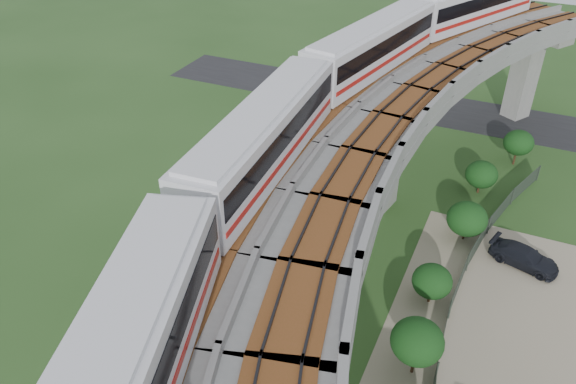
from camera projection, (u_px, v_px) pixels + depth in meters
ground at (321, 280)px, 37.77m from camera, size 160.00×160.00×0.00m
dirt_lot at (540, 373)px, 31.42m from camera, size 18.00×26.00×0.04m
asphalt_road at (424, 107)px, 60.50m from camera, size 60.00×8.00×0.03m
viaduct at (390, 179)px, 31.43m from camera, size 19.58×73.98×11.40m
metro_train at (353, 95)px, 33.07m from camera, size 12.03×61.25×3.64m
fence at (471, 316)px, 34.00m from camera, size 3.87×38.73×1.50m
tree_0 at (519, 143)px, 49.25m from camera, size 2.60×2.60×3.30m
tree_1 at (482, 174)px, 45.68m from camera, size 2.61×2.61×2.85m
tree_2 at (467, 219)px, 40.44m from camera, size 2.92×2.92×3.09m
tree_3 at (432, 281)px, 35.10m from camera, size 2.52×2.52×2.84m
tree_4 at (417, 342)px, 30.10m from camera, size 2.91×2.91×3.74m
car_dark at (524, 257)px, 38.66m from camera, size 5.03×3.09×1.36m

